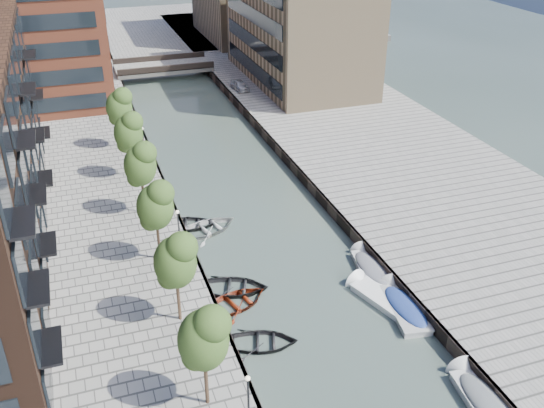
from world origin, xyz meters
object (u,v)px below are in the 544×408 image
tree_3 (155,204)px  tree_5 (128,131)px  tree_1 (203,337)px  motorboat_4 (370,267)px  motorboat_2 (378,296)px  sloop_3 (208,231)px  car (240,85)px  sloop_0 (262,345)px  sloop_1 (233,291)px  motorboat_1 (484,401)px  tree_2 (175,259)px  motorboat_3 (402,305)px  bridge (163,67)px  sloop_2 (237,305)px  tree_4 (140,163)px  tree_6 (119,105)px  sloop_4 (189,227)px

tree_3 → tree_5: (0.00, 14.00, 0.00)m
tree_1 → motorboat_4: size_ratio=1.10×
motorboat_4 → motorboat_2: bearing=-108.0°
sloop_3 → car: size_ratio=1.39×
sloop_0 → motorboat_2: bearing=-60.1°
tree_3 → sloop_1: 7.83m
tree_3 → motorboat_1: tree_3 is taller
tree_5 → motorboat_1: bearing=-66.4°
motorboat_1 → car: bearing=87.8°
tree_2 → sloop_0: 7.37m
tree_5 → motorboat_2: 25.96m
sloop_3 → motorboat_2: (8.61, -11.99, 0.11)m
motorboat_3 → bridge: bearing=95.6°
car → tree_5: bearing=-135.8°
tree_5 → sloop_2: bearing=-78.7°
tree_5 → sloop_3: 12.04m
motorboat_2 → motorboat_4: motorboat_2 is taller
tree_2 → motorboat_4: (13.99, 2.24, -5.10)m
tree_1 → sloop_1: 12.03m
sloop_1 → sloop_3: bearing=19.0°
motorboat_3 → tree_4: bearing=130.6°
tree_1 → motorboat_3: tree_1 is taller
tree_4 → sloop_1: size_ratio=1.24×
bridge → sloop_2: (-4.57, -52.59, -1.39)m
sloop_3 → motorboat_3: 16.54m
tree_1 → tree_6: (0.00, 35.00, 0.00)m
tree_2 → sloop_1: size_ratio=1.24×
tree_4 → sloop_3: size_ratio=1.20×
motorboat_2 → motorboat_1: bearing=-84.5°
bridge → car: bridge is taller
bridge → tree_6: (-8.50, -26.00, 3.92)m
tree_2 → sloop_4: bearing=75.8°
tree_5 → motorboat_3: 27.68m
tree_3 → tree_6: same height
motorboat_1 → motorboat_4: motorboat_1 is taller
motorboat_2 → bridge: bearing=94.7°
sloop_3 → motorboat_1: 24.04m
tree_1 → sloop_3: (4.38, 18.12, -5.31)m
sloop_4 → tree_3: bearing=164.6°
motorboat_4 → bridge: bearing=96.1°
motorboat_2 → car: (3.02, 42.68, 1.50)m
sloop_2 → motorboat_1: (10.03, -12.33, 0.23)m
sloop_2 → car: 42.20m
sloop_3 → motorboat_2: 14.76m
motorboat_4 → tree_3: bearing=161.2°
tree_6 → motorboat_1: (13.96, -38.93, -5.08)m
motorboat_1 → motorboat_3: (0.04, 8.59, -0.01)m
motorboat_3 → sloop_4: bearing=126.7°
sloop_0 → sloop_4: 15.09m
sloop_0 → motorboat_2: motorboat_2 is taller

